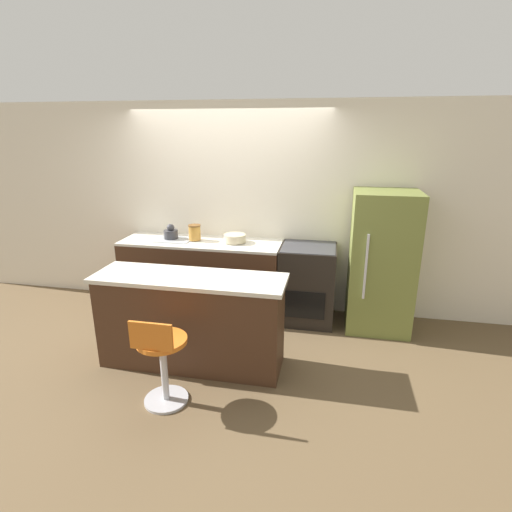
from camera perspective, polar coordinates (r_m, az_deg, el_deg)
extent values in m
plane|color=brown|center=(4.97, -5.37, -9.53)|extent=(14.00, 14.00, 0.00)
cube|color=silver|center=(5.16, -3.67, 6.86)|extent=(8.00, 0.06, 2.60)
cube|color=#422819|center=(5.16, -7.69, -3.06)|extent=(2.00, 0.62, 0.90)
cube|color=beige|center=(5.01, -7.90, 1.94)|extent=(2.00, 0.62, 0.03)
cube|color=#9EA3A8|center=(5.13, -11.62, 2.33)|extent=(0.44, 0.34, 0.01)
cube|color=#422819|center=(4.03, -9.22, -9.37)|extent=(1.78, 0.53, 0.89)
cube|color=beige|center=(3.85, -9.56, -3.16)|extent=(1.85, 0.56, 0.04)
cube|color=black|center=(4.90, 7.34, -3.99)|extent=(0.66, 0.62, 0.93)
cube|color=black|center=(4.67, 6.98, -7.00)|extent=(0.46, 0.01, 0.33)
cube|color=#333338|center=(4.75, 7.56, 1.31)|extent=(0.62, 0.59, 0.01)
cube|color=olive|center=(4.80, 17.48, -0.82)|extent=(0.72, 0.66, 1.62)
cube|color=silver|center=(4.44, 15.42, -1.54)|extent=(0.02, 0.02, 0.73)
cylinder|color=#B7B7BC|center=(3.79, -12.67, -19.33)|extent=(0.38, 0.38, 0.02)
cylinder|color=#B7B7BC|center=(3.63, -12.97, -15.89)|extent=(0.06, 0.06, 0.57)
cylinder|color=orange|center=(3.48, -13.32, -11.69)|extent=(0.42, 0.42, 0.04)
cube|color=orange|center=(3.27, -14.79, -11.06)|extent=(0.36, 0.02, 0.24)
cylinder|color=#333338|center=(5.16, -12.05, 3.04)|extent=(0.18, 0.18, 0.11)
sphere|color=#333338|center=(5.14, -12.11, 3.96)|extent=(0.10, 0.10, 0.10)
cylinder|color=#C1B28E|center=(4.89, -3.04, 2.56)|extent=(0.27, 0.27, 0.10)
cylinder|color=#B77F33|center=(5.03, -8.75, 3.27)|extent=(0.15, 0.15, 0.17)
cylinder|color=brown|center=(5.01, -8.80, 4.33)|extent=(0.15, 0.15, 0.02)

